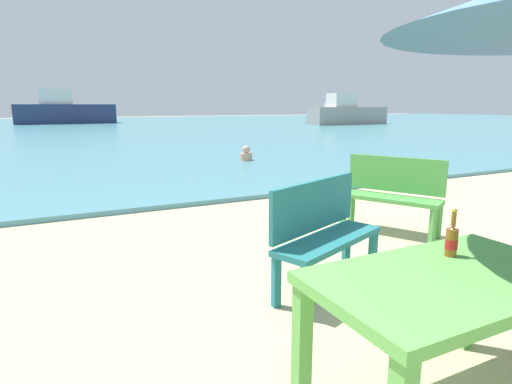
# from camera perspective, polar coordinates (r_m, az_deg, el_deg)

# --- Properties ---
(sea_water) EXTENTS (120.00, 50.00, 0.08)m
(sea_water) POSITION_cam_1_polar(r_m,az_deg,el_deg) (31.36, -22.03, 8.10)
(sea_water) COLOR teal
(sea_water) RESTS_ON ground_plane
(picnic_table_green) EXTENTS (1.40, 0.80, 0.76)m
(picnic_table_green) POSITION_cam_1_polar(r_m,az_deg,el_deg) (2.36, 24.71, -12.62)
(picnic_table_green) COLOR #60B24C
(picnic_table_green) RESTS_ON ground_plane
(beer_bottle_amber) EXTENTS (0.07, 0.07, 0.26)m
(beer_bottle_amber) POSITION_cam_1_polar(r_m,az_deg,el_deg) (2.56, 25.10, -5.91)
(beer_bottle_amber) COLOR brown
(beer_bottle_amber) RESTS_ON picnic_table_green
(bench_teal_center) EXTENTS (1.25, 0.79, 0.95)m
(bench_teal_center) POSITION_cam_1_polar(r_m,az_deg,el_deg) (3.66, 9.12, -4.93)
(bench_teal_center) COLOR #237275
(bench_teal_center) RESTS_ON ground_plane
(bench_green_right) EXTENTS (0.89, 1.23, 0.95)m
(bench_green_right) POSITION_cam_1_polar(r_m,az_deg,el_deg) (5.47, 18.08, 0.21)
(bench_green_right) COLOR #4C9E47
(bench_green_right) RESTS_ON ground_plane
(swimmer_person) EXTENTS (0.34, 0.34, 0.41)m
(swimmer_person) POSITION_cam_1_polar(r_m,az_deg,el_deg) (11.60, -1.35, 5.11)
(swimmer_person) COLOR tan
(swimmer_person) RESTS_ON sea_water
(boat_cargo_ship) EXTENTS (4.70, 1.28, 1.71)m
(boat_cargo_ship) POSITION_cam_1_polar(r_m,az_deg,el_deg) (52.09, 10.54, 10.59)
(boat_cargo_ship) COLOR #4C4C4C
(boat_cargo_ship) RESTS_ON sea_water
(boat_sailboat) EXTENTS (7.65, 2.09, 2.78)m
(boat_sailboat) POSITION_cam_1_polar(r_m,az_deg,el_deg) (38.42, -24.63, 9.97)
(boat_sailboat) COLOR navy
(boat_sailboat) RESTS_ON sea_water
(boat_fishing_trawler) EXTENTS (6.60, 1.80, 2.40)m
(boat_fishing_trawler) POSITION_cam_1_polar(r_m,az_deg,el_deg) (34.55, 12.25, 10.44)
(boat_fishing_trawler) COLOR gray
(boat_fishing_trawler) RESTS_ON sea_water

